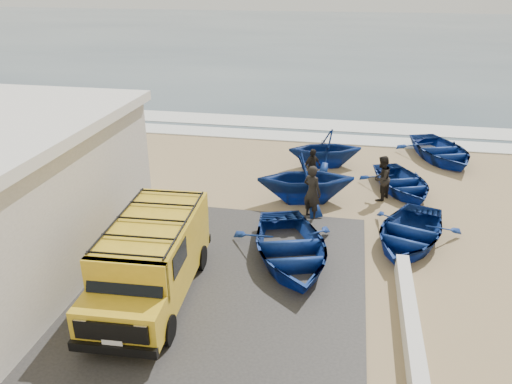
{
  "coord_description": "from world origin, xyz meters",
  "views": [
    {
      "loc": [
        3.21,
        -12.74,
        7.91
      ],
      "look_at": [
        0.37,
        2.09,
        1.2
      ],
      "focal_mm": 35.0,
      "sensor_mm": 36.0,
      "label": 1
    }
  ],
  "objects_px": {
    "van": "(151,257)",
    "boat_far_right": "(441,150)",
    "parapet": "(411,331)",
    "boat_far_left": "(325,148)",
    "fisherman_front": "(312,192)",
    "boat_near_right": "(409,232)",
    "boat_near_left": "(290,248)",
    "fisherman_back": "(312,167)",
    "boat_mid_right": "(402,182)",
    "fisherman_middle": "(381,178)",
    "boat_mid_left": "(306,178)"
  },
  "relations": [
    {
      "from": "van",
      "to": "boat_far_right",
      "type": "distance_m",
      "value": 15.23
    },
    {
      "from": "parapet",
      "to": "boat_far_left",
      "type": "distance_m",
      "value": 11.39
    },
    {
      "from": "fisherman_front",
      "to": "boat_near_right",
      "type": "bearing_deg",
      "value": -168.6
    },
    {
      "from": "boat_near_left",
      "to": "boat_near_right",
      "type": "height_order",
      "value": "boat_near_left"
    },
    {
      "from": "van",
      "to": "boat_near_left",
      "type": "relative_size",
      "value": 1.16
    },
    {
      "from": "parapet",
      "to": "van",
      "type": "relative_size",
      "value": 1.17
    },
    {
      "from": "fisherman_front",
      "to": "fisherman_back",
      "type": "xyz_separation_m",
      "value": [
        -0.26,
        2.96,
        -0.22
      ]
    },
    {
      "from": "boat_mid_right",
      "to": "fisherman_front",
      "type": "xyz_separation_m",
      "value": [
        -3.27,
        -2.93,
        0.59
      ]
    },
    {
      "from": "boat_far_left",
      "to": "fisherman_back",
      "type": "height_order",
      "value": "boat_far_left"
    },
    {
      "from": "boat_mid_right",
      "to": "fisherman_front",
      "type": "height_order",
      "value": "fisherman_front"
    },
    {
      "from": "van",
      "to": "fisherman_front",
      "type": "relative_size",
      "value": 2.65
    },
    {
      "from": "van",
      "to": "boat_far_right",
      "type": "bearing_deg",
      "value": 51.1
    },
    {
      "from": "boat_mid_right",
      "to": "fisherman_middle",
      "type": "height_order",
      "value": "fisherman_middle"
    },
    {
      "from": "boat_near_left",
      "to": "boat_mid_left",
      "type": "xyz_separation_m",
      "value": [
        0.03,
        4.28,
        0.48
      ]
    },
    {
      "from": "boat_far_right",
      "to": "fisherman_front",
      "type": "xyz_separation_m",
      "value": [
        -5.28,
        -6.95,
        0.52
      ]
    },
    {
      "from": "parapet",
      "to": "boat_near_right",
      "type": "xyz_separation_m",
      "value": [
        0.34,
        4.68,
        0.13
      ]
    },
    {
      "from": "van",
      "to": "boat_near_left",
      "type": "height_order",
      "value": "van"
    },
    {
      "from": "parapet",
      "to": "van",
      "type": "xyz_separation_m",
      "value": [
        -6.52,
        0.59,
        0.89
      ]
    },
    {
      "from": "boat_near_right",
      "to": "boat_near_left",
      "type": "bearing_deg",
      "value": -135.11
    },
    {
      "from": "boat_mid_left",
      "to": "boat_far_right",
      "type": "distance_m",
      "value": 7.99
    },
    {
      "from": "boat_near_right",
      "to": "boat_far_left",
      "type": "distance_m",
      "value": 7.07
    },
    {
      "from": "boat_far_left",
      "to": "boat_mid_left",
      "type": "bearing_deg",
      "value": -21.48
    },
    {
      "from": "boat_mid_left",
      "to": "boat_far_left",
      "type": "height_order",
      "value": "boat_mid_left"
    },
    {
      "from": "parapet",
      "to": "van",
      "type": "distance_m",
      "value": 6.6
    },
    {
      "from": "fisherman_middle",
      "to": "fisherman_back",
      "type": "xyz_separation_m",
      "value": [
        -2.66,
        0.95,
        -0.11
      ]
    },
    {
      "from": "boat_far_right",
      "to": "fisherman_middle",
      "type": "xyz_separation_m",
      "value": [
        -2.88,
        -4.94,
        0.41
      ]
    },
    {
      "from": "van",
      "to": "boat_far_right",
      "type": "xyz_separation_m",
      "value": [
        8.96,
        12.3,
        -0.71
      ]
    },
    {
      "from": "boat_mid_right",
      "to": "fisherman_back",
      "type": "height_order",
      "value": "fisherman_back"
    },
    {
      "from": "van",
      "to": "boat_near_left",
      "type": "xyz_separation_m",
      "value": [
        3.32,
        2.36,
        -0.7
      ]
    },
    {
      "from": "boat_mid_right",
      "to": "fisherman_back",
      "type": "distance_m",
      "value": 3.55
    },
    {
      "from": "van",
      "to": "fisherman_front",
      "type": "xyz_separation_m",
      "value": [
        3.68,
        5.35,
        -0.19
      ]
    },
    {
      "from": "boat_far_left",
      "to": "fisherman_middle",
      "type": "xyz_separation_m",
      "value": [
        2.27,
        -3.1,
        0.02
      ]
    },
    {
      "from": "boat_far_left",
      "to": "fisherman_middle",
      "type": "height_order",
      "value": "fisherman_middle"
    },
    {
      "from": "boat_near_right",
      "to": "fisherman_front",
      "type": "xyz_separation_m",
      "value": [
        -3.17,
        1.26,
        0.56
      ]
    },
    {
      "from": "boat_near_right",
      "to": "boat_mid_left",
      "type": "bearing_deg",
      "value": 162.81
    },
    {
      "from": "boat_near_left",
      "to": "fisherman_middle",
      "type": "distance_m",
      "value": 5.73
    },
    {
      "from": "boat_far_left",
      "to": "boat_mid_right",
      "type": "bearing_deg",
      "value": 40.84
    },
    {
      "from": "boat_far_right",
      "to": "fisherman_middle",
      "type": "distance_m",
      "value": 5.73
    },
    {
      "from": "van",
      "to": "boat_near_right",
      "type": "height_order",
      "value": "van"
    },
    {
      "from": "parapet",
      "to": "boat_mid_right",
      "type": "distance_m",
      "value": 8.89
    },
    {
      "from": "fisherman_front",
      "to": "fisherman_middle",
      "type": "xyz_separation_m",
      "value": [
        2.4,
        2.0,
        -0.11
      ]
    },
    {
      "from": "van",
      "to": "boat_far_left",
      "type": "bearing_deg",
      "value": 67.14
    },
    {
      "from": "fisherman_back",
      "to": "boat_mid_right",
      "type": "bearing_deg",
      "value": -49.29
    },
    {
      "from": "boat_near_left",
      "to": "fisherman_back",
      "type": "relative_size",
      "value": 2.95
    },
    {
      "from": "parapet",
      "to": "boat_near_left",
      "type": "relative_size",
      "value": 1.35
    },
    {
      "from": "boat_near_right",
      "to": "boat_mid_left",
      "type": "xyz_separation_m",
      "value": [
        -3.51,
        2.55,
        0.53
      ]
    },
    {
      "from": "boat_near_right",
      "to": "boat_mid_left",
      "type": "relative_size",
      "value": 1.1
    },
    {
      "from": "boat_mid_right",
      "to": "fisherman_back",
      "type": "bearing_deg",
      "value": 159.36
    },
    {
      "from": "boat_far_left",
      "to": "fisherman_middle",
      "type": "relative_size",
      "value": 1.85
    },
    {
      "from": "boat_mid_right",
      "to": "boat_far_left",
      "type": "height_order",
      "value": "boat_far_left"
    }
  ]
}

